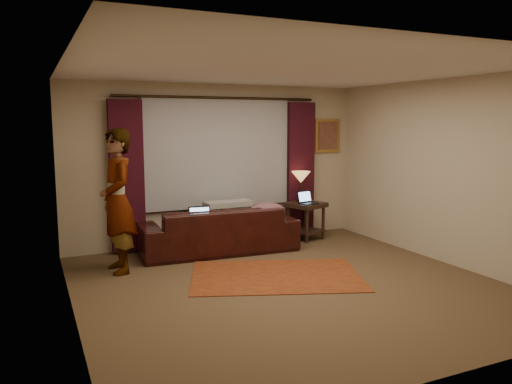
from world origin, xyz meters
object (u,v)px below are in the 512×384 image
(end_table, at_px, (306,221))
(tiffany_lamp, at_px, (301,186))
(sofa, at_px, (218,221))
(laptop_table, at_px, (309,198))
(laptop_sofa, at_px, (201,216))
(person, at_px, (118,201))

(end_table, distance_m, tiffany_lamp, 0.60)
(sofa, height_order, tiffany_lamp, tiffany_lamp)
(end_table, relative_size, laptop_table, 1.99)
(tiffany_lamp, bearing_deg, laptop_sofa, -167.53)
(person, bearing_deg, tiffany_lamp, 97.51)
(tiffany_lamp, relative_size, person, 0.27)
(tiffany_lamp, xyz_separation_m, laptop_table, (-0.01, -0.29, -0.15))
(laptop_table, bearing_deg, end_table, 66.23)
(sofa, xyz_separation_m, laptop_table, (1.63, 0.02, 0.26))
(end_table, height_order, laptop_table, laptop_table)
(person, bearing_deg, laptop_sofa, 98.31)
(laptop_sofa, relative_size, laptop_table, 1.15)
(end_table, bearing_deg, tiffany_lamp, 97.39)
(end_table, relative_size, tiffany_lamp, 1.22)
(sofa, height_order, end_table, sofa)
(end_table, bearing_deg, sofa, -174.41)
(laptop_table, bearing_deg, person, 175.52)
(sofa, relative_size, tiffany_lamp, 4.60)
(sofa, bearing_deg, person, 18.09)
(person, bearing_deg, laptop_table, 92.59)
(sofa, xyz_separation_m, end_table, (1.65, 0.16, -0.17))
(laptop_sofa, distance_m, laptop_table, 1.95)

